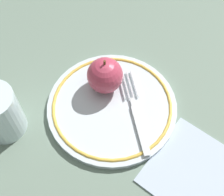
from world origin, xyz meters
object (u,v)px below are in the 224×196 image
object	(u,v)px
apple_red_whole	(105,75)
fork	(136,113)
plate	(112,106)
napkin_folded	(193,173)

from	to	relation	value
apple_red_whole	fork	bearing A→B (deg)	-2.60
plate	napkin_folded	bearing A→B (deg)	1.44
plate	fork	size ratio (longest dim) A/B	1.52
plate	fork	world-z (taller)	fork
napkin_folded	plate	bearing A→B (deg)	-178.56
plate	fork	bearing A→B (deg)	20.40
fork	napkin_folded	size ratio (longest dim) A/B	1.07
plate	apple_red_whole	size ratio (longest dim) A/B	3.21
plate	apple_red_whole	distance (m)	0.06
plate	napkin_folded	size ratio (longest dim) A/B	1.62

